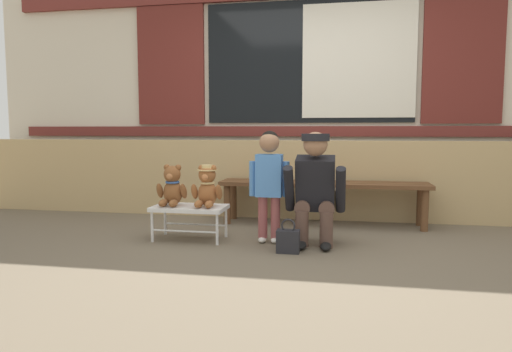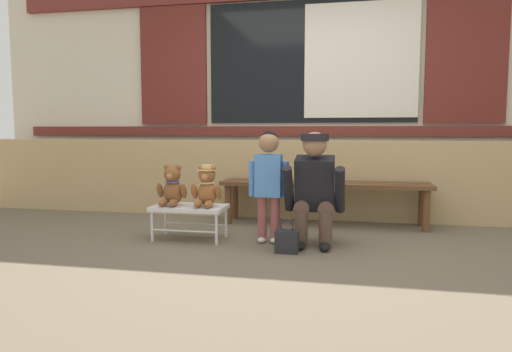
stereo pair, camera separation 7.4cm
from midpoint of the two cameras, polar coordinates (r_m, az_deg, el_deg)
ground_plane at (r=3.83m, az=4.54°, el=-8.95°), size 60.00×60.00×0.00m
brick_low_wall at (r=5.15m, az=6.55°, el=-0.41°), size 7.80×0.25×0.85m
shop_facade at (r=5.68m, az=7.21°, el=12.36°), size 7.96×0.26×3.23m
wooden_bench_long at (r=4.78m, az=8.76°, el=-1.53°), size 2.10×0.40×0.44m
small_display_bench at (r=4.16m, az=-7.62°, el=-4.08°), size 0.64×0.36×0.30m
teddy_bear_plain at (r=4.19m, az=-9.72°, el=-1.31°), size 0.28×0.26×0.36m
teddy_bear_with_hat at (r=4.08m, az=-5.52°, el=-1.31°), size 0.28×0.27×0.36m
child_standing at (r=3.96m, az=2.10°, el=0.25°), size 0.35×0.18×0.96m
adult_crouching at (r=3.92m, az=7.85°, el=-1.51°), size 0.50×0.49×0.95m
handbag_on_ground at (r=3.71m, az=4.41°, el=-7.89°), size 0.18×0.11×0.27m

